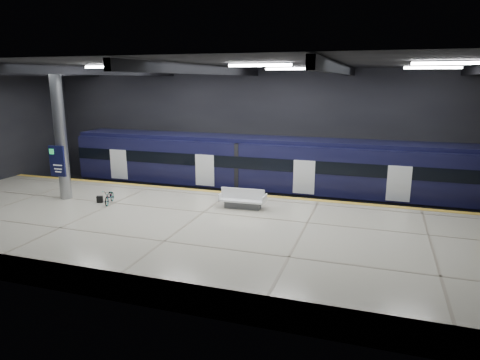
% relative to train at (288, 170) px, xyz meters
% --- Properties ---
extents(ground, '(30.00, 30.00, 0.00)m').
position_rel_train_xyz_m(ground, '(-2.74, -5.50, -2.06)').
color(ground, black).
rests_on(ground, ground).
extents(room_shell, '(30.10, 16.10, 8.05)m').
position_rel_train_xyz_m(room_shell, '(-2.74, -5.49, 3.66)').
color(room_shell, black).
rests_on(room_shell, ground).
extents(platform, '(30.00, 11.00, 1.10)m').
position_rel_train_xyz_m(platform, '(-2.74, -8.00, -1.51)').
color(platform, beige).
rests_on(platform, ground).
extents(safety_strip, '(30.00, 0.40, 0.01)m').
position_rel_train_xyz_m(safety_strip, '(-2.74, -2.75, -0.95)').
color(safety_strip, gold).
rests_on(safety_strip, platform).
extents(rails, '(30.00, 1.52, 0.16)m').
position_rel_train_xyz_m(rails, '(-2.74, 0.00, -1.98)').
color(rails, gray).
rests_on(rails, ground).
extents(train, '(29.40, 2.84, 3.79)m').
position_rel_train_xyz_m(train, '(0.00, 0.00, 0.00)').
color(train, black).
rests_on(train, ground).
extents(bench, '(2.31, 1.03, 1.00)m').
position_rel_train_xyz_m(bench, '(-1.15, -5.28, -0.61)').
color(bench, '#595B60').
rests_on(bench, platform).
extents(bicycle, '(0.93, 1.50, 0.75)m').
position_rel_train_xyz_m(bicycle, '(-7.89, -6.67, -0.59)').
color(bicycle, '#99999E').
rests_on(bicycle, platform).
extents(pannier_bag, '(0.34, 0.27, 0.35)m').
position_rel_train_xyz_m(pannier_bag, '(-8.49, -6.67, -0.78)').
color(pannier_bag, black).
rests_on(pannier_bag, platform).
extents(info_column, '(0.90, 0.78, 6.90)m').
position_rel_train_xyz_m(info_column, '(-10.74, -6.52, 2.40)').
color(info_column, '#9EA0A5').
rests_on(info_column, platform).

